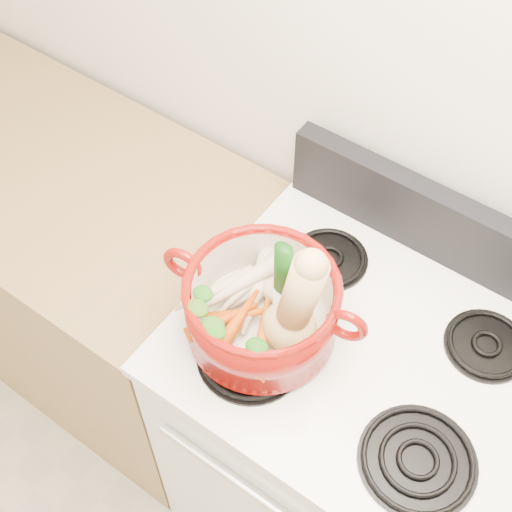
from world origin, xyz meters
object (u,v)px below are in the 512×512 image
Objects in this scene: stove_body at (347,441)px; leek at (283,285)px; dutch_oven at (262,308)px; squash at (291,301)px.

leek reaches higher than stove_body.
squash reaches higher than dutch_oven.
dutch_oven is at bearing -153.86° from stove_body.
leek is at bearing 25.10° from dutch_oven.
squash is at bearing -142.20° from stove_body.
squash is at bearing -15.18° from dutch_oven.
stove_body is at bearing 32.82° from squash.
stove_body is 0.70m from squash.
squash is 1.11× the size of leek.
dutch_oven is (-0.21, -0.10, 0.58)m from stove_body.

